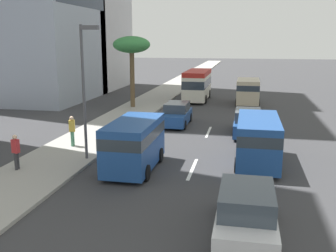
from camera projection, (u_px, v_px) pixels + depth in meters
ground_plane at (218, 110)px, 34.72m from camera, size 198.00×198.00×0.00m
sidewalk_right at (142, 106)px, 36.06m from camera, size 162.00×3.85×0.15m
lane_stripe_mid at (192, 169)px, 18.70m from camera, size 3.20×0.16×0.01m
lane_stripe_far at (209, 132)px, 26.22m from camera, size 3.20×0.16×0.01m
car_lead at (248, 123)px, 25.40m from camera, size 4.73×1.83×1.67m
van_second at (248, 90)px, 37.30m from camera, size 4.64×2.21×2.39m
van_third at (258, 138)px, 19.24m from camera, size 5.08×2.13×2.32m
car_fourth at (246, 213)px, 12.10m from camera, size 4.46×1.86×1.69m
van_fifth at (134, 142)px, 18.40m from camera, size 4.62×2.10×2.37m
minibus_sixth at (197, 84)px, 39.77m from camera, size 6.89×2.33×3.04m
car_seventh at (177, 114)px, 28.37m from camera, size 4.37×1.81×1.61m
pedestrian_near_lamp at (72, 130)px, 22.04m from camera, size 0.30×0.37×1.73m
pedestrian_by_tree at (16, 150)px, 18.02m from camera, size 0.30×0.35×1.67m
palm_tree at (132, 46)px, 34.19m from camera, size 3.28×3.28×6.27m
street_lamp at (85, 78)px, 19.01m from camera, size 0.24×0.97×6.66m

